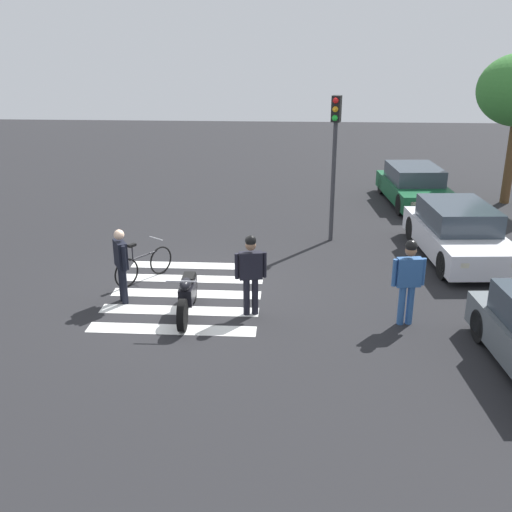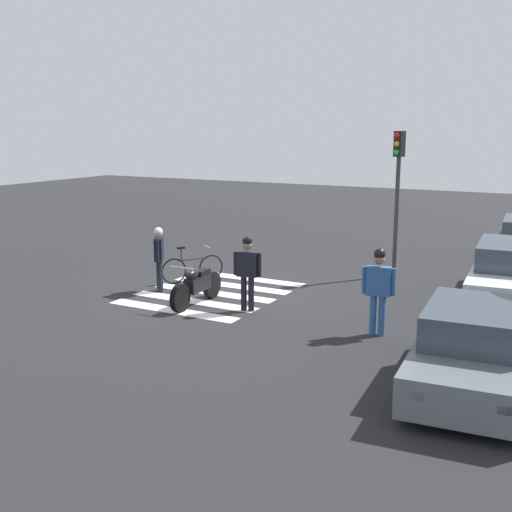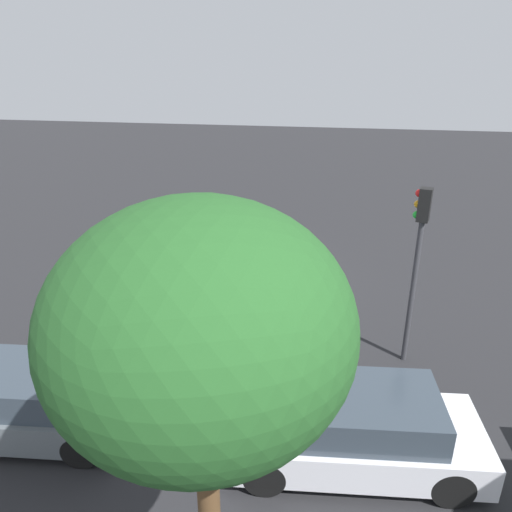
# 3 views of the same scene
# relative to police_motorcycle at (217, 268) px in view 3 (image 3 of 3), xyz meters

# --- Properties ---
(ground_plane) EXTENTS (60.00, 60.00, 0.00)m
(ground_plane) POSITION_rel_police_motorcycle_xyz_m (-1.10, -0.22, -0.47)
(ground_plane) COLOR #232326
(police_motorcycle) EXTENTS (2.08, 0.62, 1.05)m
(police_motorcycle) POSITION_rel_police_motorcycle_xyz_m (0.00, 0.00, 0.00)
(police_motorcycle) COLOR black
(police_motorcycle) RESTS_ON ground_plane
(leaning_bicycle) EXTENTS (1.50, 1.07, 1.01)m
(leaning_bicycle) POSITION_rel_police_motorcycle_xyz_m (-1.85, -1.37, -0.08)
(leaning_bicycle) COLOR black
(leaning_bicycle) RESTS_ON ground_plane
(officer_on_foot) EXTENTS (0.60, 0.42, 1.69)m
(officer_on_foot) POSITION_rel_police_motorcycle_xyz_m (-0.58, -1.54, 0.50)
(officer_on_foot) COLOR black
(officer_on_foot) RESTS_ON ground_plane
(officer_by_motorcycle) EXTENTS (0.29, 0.66, 1.77)m
(officer_by_motorcycle) POSITION_rel_police_motorcycle_xyz_m (-0.11, 1.33, 0.56)
(officer_by_motorcycle) COLOR black
(officer_by_motorcycle) RESTS_ON ground_plane
(pedestrian_bystander) EXTENTS (0.27, 0.68, 1.82)m
(pedestrian_bystander) POSITION_rel_police_motorcycle_xyz_m (0.15, 4.53, 0.59)
(pedestrian_bystander) COLOR #2D5999
(pedestrian_bystander) RESTS_ON ground_plane
(crosswalk_stripes) EXTENTS (4.05, 3.44, 0.01)m
(crosswalk_stripes) POSITION_rel_police_motorcycle_xyz_m (-1.10, -0.22, -0.46)
(crosswalk_stripes) COLOR silver
(crosswalk_stripes) RESTS_ON ground_plane
(car_white_van) EXTENTS (4.49, 2.17, 1.42)m
(car_white_van) POSITION_rel_police_motorcycle_xyz_m (-3.98, 6.60, 0.21)
(car_white_van) COLOR black
(car_white_van) RESTS_ON ground_plane
(car_grey_coupe) EXTENTS (4.04, 2.08, 1.36)m
(car_grey_coupe) POSITION_rel_police_motorcycle_xyz_m (2.05, 6.75, 0.18)
(car_grey_coupe) COLOR black
(car_grey_coupe) RESTS_ON ground_plane
(traffic_light_pole) EXTENTS (0.35, 0.30, 4.09)m
(traffic_light_pole) POSITION_rel_police_motorcycle_xyz_m (-5.17, 3.32, 2.29)
(traffic_light_pole) COLOR #38383D
(traffic_light_pole) RESTS_ON ground_plane
(street_tree_mid) EXTENTS (2.83, 2.83, 5.65)m
(street_tree_mid) POSITION_rel_police_motorcycle_xyz_m (-2.20, 9.76, 3.96)
(street_tree_mid) COLOR brown
(street_tree_mid) RESTS_ON ground_plane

